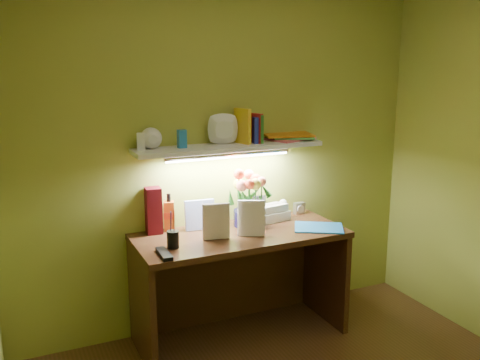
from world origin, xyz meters
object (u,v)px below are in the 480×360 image
object	(u,v)px
desk	(240,286)
desk_clock	(299,208)
whisky_bottle	(169,212)
flower_bouquet	(249,199)
telephone	(271,211)

from	to	relation	value
desk	desk_clock	world-z (taller)	desk_clock
desk_clock	whisky_bottle	world-z (taller)	whisky_bottle
whisky_bottle	flower_bouquet	bearing A→B (deg)	-12.55
desk_clock	whisky_bottle	distance (m)	1.00
telephone	desk	bearing A→B (deg)	-160.31
desk_clock	whisky_bottle	xyz separation A→B (m)	(-0.99, 0.02, 0.08)
flower_bouquet	desk	bearing A→B (deg)	-134.01
desk	telephone	world-z (taller)	telephone
desk	telephone	distance (m)	0.58
flower_bouquet	whisky_bottle	xyz separation A→B (m)	(-0.53, 0.12, -0.06)
flower_bouquet	desk_clock	bearing A→B (deg)	11.95
desk_clock	whisky_bottle	size ratio (longest dim) A/B	0.33
flower_bouquet	desk_clock	size ratio (longest dim) A/B	4.49
desk	telephone	size ratio (longest dim) A/B	6.27
flower_bouquet	desk_clock	world-z (taller)	flower_bouquet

